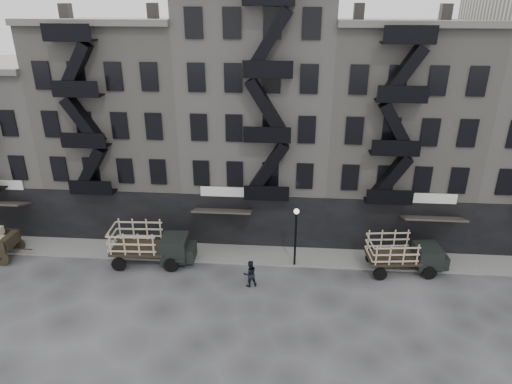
{
  "coord_description": "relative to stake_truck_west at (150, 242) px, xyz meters",
  "views": [
    {
      "loc": [
        2.49,
        -23.54,
        16.85
      ],
      "look_at": [
        0.3,
        4.0,
        4.74
      ],
      "focal_mm": 32.0,
      "sensor_mm": 36.0,
      "label": 1
    }
  ],
  "objects": [
    {
      "name": "ground",
      "position": [
        6.65,
        -2.32,
        -1.58
      ],
      "size": [
        140.0,
        140.0,
        0.0
      ],
      "primitive_type": "plane",
      "color": "#38383A",
      "rests_on": "ground"
    },
    {
      "name": "sidewalk",
      "position": [
        6.65,
        1.43,
        -1.5
      ],
      "size": [
        55.0,
        2.5,
        0.15
      ],
      "primitive_type": "cube",
      "color": "slate",
      "rests_on": "ground"
    },
    {
      "name": "building_west",
      "position": [
        -13.35,
        7.51,
        4.42
      ],
      "size": [
        10.0,
        11.35,
        13.2
      ],
      "color": "gray",
      "rests_on": "ground"
    },
    {
      "name": "building_midwest",
      "position": [
        -3.35,
        7.5,
        5.92
      ],
      "size": [
        10.0,
        11.35,
        16.2
      ],
      "color": "gray",
      "rests_on": "ground"
    },
    {
      "name": "building_center",
      "position": [
        6.65,
        7.5,
        6.92
      ],
      "size": [
        10.0,
        11.35,
        18.2
      ],
      "color": "gray",
      "rests_on": "ground"
    },
    {
      "name": "building_mideast",
      "position": [
        16.65,
        7.5,
        5.92
      ],
      "size": [
        10.0,
        11.35,
        16.2
      ],
      "color": "gray",
      "rests_on": "ground"
    },
    {
      "name": "lamp_post",
      "position": [
        9.65,
        0.28,
        1.2
      ],
      "size": [
        0.36,
        0.36,
        4.28
      ],
      "color": "black",
      "rests_on": "ground"
    },
    {
      "name": "stake_truck_west",
      "position": [
        0.0,
        0.0,
        0.0
      ],
      "size": [
        5.61,
        2.52,
        2.77
      ],
      "rotation": [
        0.0,
        0.0,
        0.05
      ],
      "color": "black",
      "rests_on": "ground"
    },
    {
      "name": "stake_truck_east",
      "position": [
        16.74,
        0.29,
        -0.12
      ],
      "size": [
        5.26,
        2.57,
        2.55
      ],
      "rotation": [
        0.0,
        0.0,
        0.11
      ],
      "color": "black",
      "rests_on": "ground"
    },
    {
      "name": "pedestrian_mid",
      "position": [
        6.88,
        -2.15,
        -0.69
      ],
      "size": [
        1.05,
        0.94,
        1.78
      ],
      "primitive_type": "imported",
      "rotation": [
        0.0,
        0.0,
        3.51
      ],
      "color": "black",
      "rests_on": "ground"
    }
  ]
}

